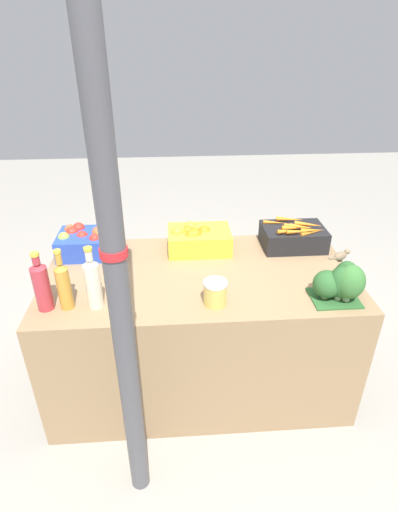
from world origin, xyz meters
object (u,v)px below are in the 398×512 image
(broccoli_pile, at_px, (342,282))
(juice_bottle_amber, at_px, (64,284))
(orange_crate, at_px, (197,238))
(sparrow_bird, at_px, (341,255))
(juice_bottle_ruby, at_px, (42,285))
(pickle_jar, at_px, (215,293))
(juice_bottle_cloudy, at_px, (93,282))
(carrot_crate, at_px, (293,236))
(apple_crate, at_px, (90,241))
(support_pole, at_px, (117,281))

(broccoli_pile, distance_m, juice_bottle_amber, 1.26)
(orange_crate, xyz_separation_m, sparrow_bird, (0.61, -0.52, 0.15))
(broccoli_pile, height_order, sparrow_bird, sparrow_bird)
(broccoli_pile, bearing_deg, juice_bottle_amber, 178.73)
(juice_bottle_ruby, xyz_separation_m, pickle_jar, (0.77, -0.02, -0.06))
(juice_bottle_cloudy, relative_size, sparrow_bird, 2.41)
(carrot_crate, bearing_deg, orange_crate, 179.82)
(juice_bottle_cloudy, height_order, sparrow_bird, juice_bottle_cloudy)
(juice_bottle_cloudy, bearing_deg, sparrow_bird, -0.16)
(apple_crate, xyz_separation_m, juice_bottle_amber, (-0.02, -0.52, 0.05))
(orange_crate, relative_size, carrot_crate, 1.00)
(orange_crate, distance_m, broccoli_pile, 0.83)
(support_pole, bearing_deg, carrot_crate, 45.21)
(orange_crate, relative_size, sparrow_bird, 2.80)
(broccoli_pile, xyz_separation_m, juice_bottle_cloudy, (-1.13, 0.03, 0.03))
(carrot_crate, distance_m, juice_bottle_ruby, 1.38)
(pickle_jar, bearing_deg, juice_bottle_ruby, 178.44)
(support_pole, bearing_deg, juice_bottle_cloudy, 114.13)
(carrot_crate, height_order, juice_bottle_ruby, juice_bottle_ruby)
(apple_crate, bearing_deg, sparrow_bird, -23.19)
(support_pole, xyz_separation_m, pickle_jar, (0.37, 0.36, -0.31))
(orange_crate, bearing_deg, juice_bottle_cloudy, -134.18)
(broccoli_pile, distance_m, juice_bottle_ruby, 1.36)
(support_pole, relative_size, carrot_crate, 6.30)
(apple_crate, height_order, juice_bottle_amber, juice_bottle_amber)
(broccoli_pile, xyz_separation_m, sparrow_bird, (-0.02, 0.02, 0.13))
(broccoli_pile, bearing_deg, orange_crate, 139.46)
(carrot_crate, distance_m, pickle_jar, 0.74)
(support_pole, xyz_separation_m, juice_bottle_cloudy, (-0.17, 0.38, -0.25))
(juice_bottle_ruby, relative_size, pickle_jar, 2.42)
(carrot_crate, distance_m, juice_bottle_cloudy, 1.18)
(apple_crate, relative_size, juice_bottle_ruby, 1.23)
(broccoli_pile, height_order, juice_bottle_cloudy, juice_bottle_cloudy)
(support_pole, bearing_deg, apple_crate, 107.05)
(orange_crate, bearing_deg, broccoli_pile, -40.54)
(pickle_jar, relative_size, sparrow_bird, 0.94)
(juice_bottle_amber, xyz_separation_m, sparrow_bird, (1.24, -0.00, 0.10))
(apple_crate, xyz_separation_m, broccoli_pile, (1.24, -0.55, 0.02))
(support_pole, xyz_separation_m, carrot_crate, (0.89, 0.89, -0.31))
(apple_crate, height_order, orange_crate, same)
(apple_crate, bearing_deg, juice_bottle_cloudy, -78.55)
(juice_bottle_ruby, xyz_separation_m, juice_bottle_amber, (0.09, -0.00, 0.00))
(juice_bottle_amber, bearing_deg, carrot_crate, 23.29)
(apple_crate, height_order, carrot_crate, carrot_crate)
(juice_bottle_ruby, bearing_deg, sparrow_bird, -0.13)
(support_pole, xyz_separation_m, juice_bottle_amber, (-0.30, 0.38, -0.25))
(juice_bottle_cloudy, bearing_deg, apple_crate, 101.45)
(carrot_crate, xyz_separation_m, juice_bottle_amber, (-1.19, -0.51, 0.06))
(carrot_crate, bearing_deg, apple_crate, 179.64)
(juice_bottle_cloudy, xyz_separation_m, sparrow_bird, (1.11, -0.00, 0.09))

